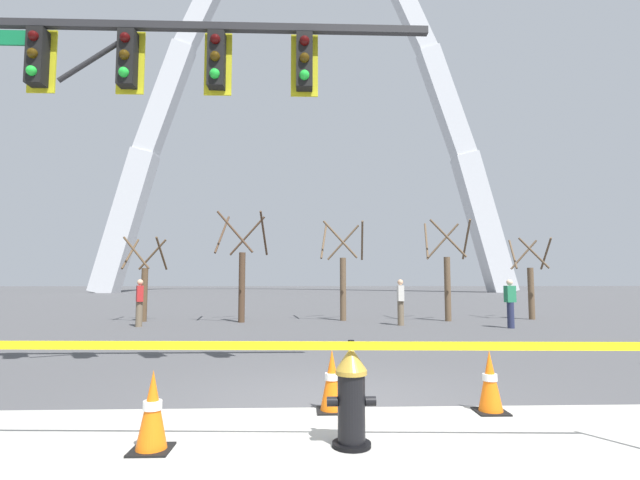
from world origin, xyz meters
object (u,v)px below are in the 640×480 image
object	(u,v)px
pedestrian_walking_right	(510,303)
fire_hydrant	(351,396)
traffic_cone_by_hydrant	(490,382)
monument_arch	(307,110)
traffic_cone_mid_sidewalk	(152,411)
traffic_signal_gantry	(99,98)
pedestrian_standing_center	(401,302)
pedestrian_walking_left	(139,302)
traffic_cone_curb_edge	(332,381)

from	to	relation	value
pedestrian_walking_right	fire_hydrant	bearing A→B (deg)	-120.57
traffic_cone_by_hydrant	monument_arch	bearing A→B (deg)	91.95
traffic_cone_mid_sidewalk	pedestrian_walking_right	xyz separation A→B (m)	(8.14, 10.73, 0.46)
traffic_signal_gantry	pedestrian_walking_right	world-z (taller)	traffic_signal_gantry
monument_arch	pedestrian_standing_center	size ratio (longest dim) A/B	34.73
pedestrian_standing_center	traffic_cone_by_hydrant	bearing A→B (deg)	-96.22
pedestrian_walking_left	traffic_cone_by_hydrant	bearing A→B (deg)	-53.66
traffic_cone_mid_sidewalk	traffic_signal_gantry	xyz separation A→B (m)	(-1.84, 2.77, 4.05)
pedestrian_standing_center	pedestrian_walking_right	world-z (taller)	same
traffic_cone_mid_sidewalk	pedestrian_walking_right	distance (m)	13.48
pedestrian_walking_left	pedestrian_standing_center	bearing A→B (deg)	0.97
monument_arch	pedestrian_walking_right	xyz separation A→B (m)	(6.41, -44.98, -23.24)
traffic_cone_mid_sidewalk	fire_hydrant	bearing A→B (deg)	1.54
monument_arch	pedestrian_walking_right	distance (m)	51.03
traffic_cone_curb_edge	pedestrian_standing_center	distance (m)	11.01
pedestrian_standing_center	traffic_cone_curb_edge	bearing A→B (deg)	-105.98
pedestrian_standing_center	traffic_cone_mid_sidewalk	bearing A→B (deg)	-111.94
traffic_cone_curb_edge	pedestrian_walking_left	distance (m)	11.98
pedestrian_standing_center	pedestrian_walking_right	distance (m)	3.56
fire_hydrant	traffic_cone_mid_sidewalk	world-z (taller)	fire_hydrant
traffic_cone_by_hydrant	pedestrian_standing_center	xyz separation A→B (m)	(1.16, 10.68, 0.46)
pedestrian_walking_left	pedestrian_standing_center	distance (m)	8.91
fire_hydrant	traffic_cone_by_hydrant	distance (m)	2.05
traffic_cone_by_hydrant	pedestrian_walking_right	world-z (taller)	pedestrian_walking_right
monument_arch	pedestrian_walking_right	world-z (taller)	monument_arch
traffic_signal_gantry	monument_arch	world-z (taller)	monument_arch
fire_hydrant	monument_arch	size ratio (longest dim) A/B	0.02
traffic_cone_mid_sidewalk	pedestrian_walking_right	size ratio (longest dim) A/B	0.46
traffic_cone_by_hydrant	traffic_cone_curb_edge	xyz separation A→B (m)	(-1.86, 0.11, 0.00)
traffic_cone_curb_edge	pedestrian_walking_left	xyz separation A→B (m)	(-5.88, 10.42, 0.46)
traffic_cone_by_hydrant	traffic_signal_gantry	size ratio (longest dim) A/B	0.09
traffic_cone_mid_sidewalk	traffic_signal_gantry	world-z (taller)	traffic_signal_gantry
pedestrian_walking_right	pedestrian_standing_center	bearing A→B (deg)	162.54
traffic_cone_by_hydrant	traffic_cone_mid_sidewalk	xyz separation A→B (m)	(-3.59, -1.11, 0.00)
fire_hydrant	traffic_cone_mid_sidewalk	xyz separation A→B (m)	(-1.83, -0.05, -0.11)
monument_arch	pedestrian_walking_left	size ratio (longest dim) A/B	34.73
fire_hydrant	pedestrian_standing_center	distance (m)	12.11
fire_hydrant	traffic_cone_by_hydrant	xyz separation A→B (m)	(1.75, 1.06, -0.11)
traffic_cone_mid_sidewalk	pedestrian_standing_center	xyz separation A→B (m)	(4.75, 11.80, 0.46)
fire_hydrant	pedestrian_walking_right	size ratio (longest dim) A/B	0.62
traffic_signal_gantry	pedestrian_walking_left	xyz separation A→B (m)	(-2.33, 8.88, -3.59)
traffic_cone_by_hydrant	fire_hydrant	bearing A→B (deg)	-148.70
pedestrian_standing_center	pedestrian_walking_right	size ratio (longest dim) A/B	1.00
pedestrian_walking_left	pedestrian_walking_right	distance (m)	12.34
traffic_cone_by_hydrant	traffic_cone_mid_sidewalk	size ratio (longest dim) A/B	1.00
monument_arch	pedestrian_walking_left	distance (m)	50.16
traffic_signal_gantry	pedestrian_walking_left	world-z (taller)	traffic_signal_gantry
fire_hydrant	monument_arch	distance (m)	60.45
traffic_cone_mid_sidewalk	monument_arch	xyz separation A→B (m)	(1.73, 55.70, 23.70)
pedestrian_walking_right	traffic_cone_mid_sidewalk	bearing A→B (deg)	-127.20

